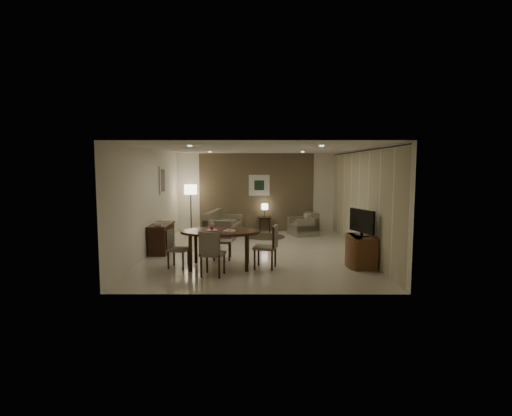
{
  "coord_description": "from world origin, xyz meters",
  "views": [
    {
      "loc": [
        0.03,
        -10.36,
        2.26
      ],
      "look_at": [
        0.0,
        0.2,
        1.15
      ],
      "focal_mm": 28.0,
      "sensor_mm": 36.0,
      "label": 1
    }
  ],
  "objects_px": {
    "chair_far": "(222,241)",
    "sofa": "(224,224)",
    "dining_table": "(220,249)",
    "floor_lamp": "(191,209)",
    "chair_left": "(178,249)",
    "console_desk": "(162,238)",
    "chair_right": "(265,247)",
    "tv_cabinet": "(362,251)",
    "chair_near": "(213,253)",
    "side_table": "(265,224)",
    "armchair": "(303,224)"
  },
  "relations": [
    {
      "from": "tv_cabinet",
      "to": "chair_far",
      "type": "distance_m",
      "value": 3.29
    },
    {
      "from": "chair_near",
      "to": "floor_lamp",
      "type": "height_order",
      "value": "floor_lamp"
    },
    {
      "from": "chair_near",
      "to": "side_table",
      "type": "distance_m",
      "value": 5.65
    },
    {
      "from": "chair_left",
      "to": "floor_lamp",
      "type": "relative_size",
      "value": 0.52
    },
    {
      "from": "chair_far",
      "to": "chair_near",
      "type": "bearing_deg",
      "value": -92.02
    },
    {
      "from": "armchair",
      "to": "chair_right",
      "type": "bearing_deg",
      "value": -36.61
    },
    {
      "from": "tv_cabinet",
      "to": "dining_table",
      "type": "height_order",
      "value": "dining_table"
    },
    {
      "from": "chair_near",
      "to": "chair_right",
      "type": "relative_size",
      "value": 0.97
    },
    {
      "from": "dining_table",
      "to": "armchair",
      "type": "bearing_deg",
      "value": 60.9
    },
    {
      "from": "armchair",
      "to": "tv_cabinet",
      "type": "bearing_deg",
      "value": -7.57
    },
    {
      "from": "floor_lamp",
      "to": "armchair",
      "type": "bearing_deg",
      "value": -5.26
    },
    {
      "from": "dining_table",
      "to": "chair_left",
      "type": "distance_m",
      "value": 0.93
    },
    {
      "from": "sofa",
      "to": "floor_lamp",
      "type": "xyz_separation_m",
      "value": [
        -1.16,
        0.73,
        0.41
      ]
    },
    {
      "from": "tv_cabinet",
      "to": "dining_table",
      "type": "bearing_deg",
      "value": -178.66
    },
    {
      "from": "dining_table",
      "to": "chair_right",
      "type": "distance_m",
      "value": 1.01
    },
    {
      "from": "chair_right",
      "to": "floor_lamp",
      "type": "height_order",
      "value": "floor_lamp"
    },
    {
      "from": "chair_right",
      "to": "armchair",
      "type": "distance_m",
      "value": 4.49
    },
    {
      "from": "console_desk",
      "to": "chair_far",
      "type": "relative_size",
      "value": 1.31
    },
    {
      "from": "console_desk",
      "to": "chair_left",
      "type": "bearing_deg",
      "value": -64.91
    },
    {
      "from": "tv_cabinet",
      "to": "side_table",
      "type": "xyz_separation_m",
      "value": [
        -2.11,
        4.74,
        -0.09
      ]
    },
    {
      "from": "tv_cabinet",
      "to": "chair_left",
      "type": "xyz_separation_m",
      "value": [
        -4.13,
        -0.13,
        0.07
      ]
    },
    {
      "from": "console_desk",
      "to": "armchair",
      "type": "height_order",
      "value": "console_desk"
    },
    {
      "from": "console_desk",
      "to": "chair_far",
      "type": "bearing_deg",
      "value": -25.76
    },
    {
      "from": "chair_near",
      "to": "sofa",
      "type": "height_order",
      "value": "chair_near"
    },
    {
      "from": "floor_lamp",
      "to": "sofa",
      "type": "bearing_deg",
      "value": -32.24
    },
    {
      "from": "console_desk",
      "to": "chair_near",
      "type": "bearing_deg",
      "value": -54.81
    },
    {
      "from": "console_desk",
      "to": "floor_lamp",
      "type": "distance_m",
      "value": 3.01
    },
    {
      "from": "chair_right",
      "to": "chair_far",
      "type": "bearing_deg",
      "value": -117.05
    },
    {
      "from": "console_desk",
      "to": "chair_near",
      "type": "relative_size",
      "value": 1.27
    },
    {
      "from": "side_table",
      "to": "floor_lamp",
      "type": "relative_size",
      "value": 0.32
    },
    {
      "from": "chair_near",
      "to": "chair_left",
      "type": "xyz_separation_m",
      "value": [
        -0.84,
        0.65,
        -0.05
      ]
    },
    {
      "from": "dining_table",
      "to": "chair_near",
      "type": "xyz_separation_m",
      "value": [
        -0.09,
        -0.7,
        0.06
      ]
    },
    {
      "from": "dining_table",
      "to": "floor_lamp",
      "type": "distance_m",
      "value": 4.77
    },
    {
      "from": "chair_far",
      "to": "chair_left",
      "type": "distance_m",
      "value": 1.23
    },
    {
      "from": "chair_right",
      "to": "chair_near",
      "type": "bearing_deg",
      "value": -47.9
    },
    {
      "from": "chair_left",
      "to": "floor_lamp",
      "type": "xyz_separation_m",
      "value": [
        -0.47,
        4.59,
        0.4
      ]
    },
    {
      "from": "chair_left",
      "to": "side_table",
      "type": "distance_m",
      "value": 5.27
    },
    {
      "from": "tv_cabinet",
      "to": "sofa",
      "type": "relative_size",
      "value": 0.51
    },
    {
      "from": "chair_left",
      "to": "floor_lamp",
      "type": "distance_m",
      "value": 4.63
    },
    {
      "from": "console_desk",
      "to": "chair_left",
      "type": "height_order",
      "value": "chair_left"
    },
    {
      "from": "chair_near",
      "to": "floor_lamp",
      "type": "xyz_separation_m",
      "value": [
        -1.32,
        5.24,
        0.35
      ]
    },
    {
      "from": "floor_lamp",
      "to": "chair_left",
      "type": "bearing_deg",
      "value": -84.14
    },
    {
      "from": "side_table",
      "to": "chair_near",
      "type": "bearing_deg",
      "value": -102.01
    },
    {
      "from": "tv_cabinet",
      "to": "chair_right",
      "type": "distance_m",
      "value": 2.2
    },
    {
      "from": "floor_lamp",
      "to": "dining_table",
      "type": "bearing_deg",
      "value": -72.83
    },
    {
      "from": "tv_cabinet",
      "to": "chair_near",
      "type": "distance_m",
      "value": 3.38
    },
    {
      "from": "sofa",
      "to": "armchair",
      "type": "height_order",
      "value": "sofa"
    },
    {
      "from": "sofa",
      "to": "side_table",
      "type": "bearing_deg",
      "value": -43.45
    },
    {
      "from": "chair_far",
      "to": "sofa",
      "type": "distance_m",
      "value": 3.05
    },
    {
      "from": "tv_cabinet",
      "to": "chair_left",
      "type": "height_order",
      "value": "chair_left"
    }
  ]
}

